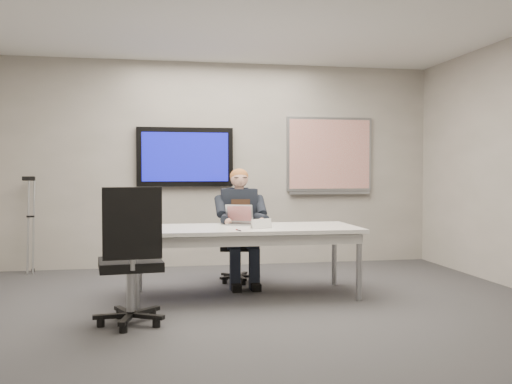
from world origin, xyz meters
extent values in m
cube|color=#38383B|center=(0.00, 0.00, 0.00)|extent=(6.00, 6.00, 0.02)
cube|color=gray|center=(0.00, 3.00, 1.40)|extent=(6.00, 0.02, 2.80)
cube|color=gray|center=(0.00, -3.00, 1.40)|extent=(6.00, 0.02, 2.80)
cube|color=white|center=(0.01, 0.99, 0.70)|extent=(2.36, 1.00, 0.04)
cube|color=silver|center=(0.01, 0.99, 0.63)|extent=(2.26, 0.90, 0.10)
cylinder|color=#95979D|center=(-1.09, 0.59, 0.34)|extent=(0.06, 0.06, 0.68)
cylinder|color=#95979D|center=(1.10, 0.56, 0.34)|extent=(0.06, 0.06, 0.68)
cylinder|color=#95979D|center=(-1.08, 1.41, 0.34)|extent=(0.06, 0.06, 0.68)
cylinder|color=#95979D|center=(1.11, 1.38, 0.34)|extent=(0.06, 0.06, 0.68)
cube|color=black|center=(-0.50, 2.95, 1.50)|extent=(1.30, 0.08, 0.80)
cube|color=#0C0E86|center=(-0.50, 2.90, 1.50)|extent=(1.16, 0.01, 0.66)
cube|color=#95979D|center=(1.55, 2.98, 1.55)|extent=(1.25, 0.04, 1.05)
cube|color=white|center=(1.55, 2.95, 1.55)|extent=(1.18, 0.01, 0.98)
cube|color=#95979D|center=(1.55, 2.94, 1.00)|extent=(1.18, 0.05, 0.04)
cylinder|color=#95979D|center=(0.05, 1.76, 0.25)|extent=(0.05, 0.05, 0.32)
cube|color=black|center=(0.05, 1.76, 0.41)|extent=(0.48, 0.48, 0.06)
cube|color=black|center=(0.09, 1.95, 0.71)|extent=(0.38, 0.11, 0.47)
cylinder|color=#95979D|center=(-1.13, 0.06, 0.31)|extent=(0.07, 0.07, 0.40)
cube|color=black|center=(-1.13, 0.06, 0.51)|extent=(0.57, 0.57, 0.08)
cube|color=black|center=(-1.10, -0.18, 0.88)|extent=(0.47, 0.11, 0.58)
cube|color=black|center=(0.05, 1.73, 0.81)|extent=(0.42, 0.26, 0.57)
cube|color=#362216|center=(0.05, 1.61, 0.84)|extent=(0.22, 0.03, 0.27)
sphere|color=tan|center=(0.05, 1.70, 1.22)|extent=(0.21, 0.21, 0.21)
ellipsoid|color=brown|center=(0.05, 1.72, 1.25)|extent=(0.22, 0.22, 0.18)
cube|color=#A5A5A7|center=(0.00, 1.20, 0.73)|extent=(0.36, 0.31, 0.02)
cube|color=black|center=(0.00, 1.19, 0.74)|extent=(0.29, 0.24, 0.00)
cube|color=#A5A5A7|center=(0.00, 1.34, 0.84)|extent=(0.31, 0.19, 0.20)
cube|color=red|center=(0.00, 1.33, 0.84)|extent=(0.27, 0.16, 0.17)
cylinder|color=black|center=(-0.12, 0.62, 0.73)|extent=(0.04, 0.14, 0.01)
camera|label=1|loc=(-0.94, -4.85, 1.29)|focal=40.00mm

